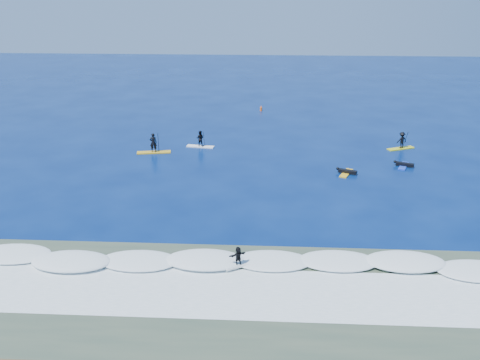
# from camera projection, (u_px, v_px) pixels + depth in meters

# --- Properties ---
(ground) EXTENTS (160.00, 160.00, 0.00)m
(ground) POSITION_uv_depth(u_px,v_px,m) (259.00, 200.00, 41.32)
(ground) COLOR #04184B
(ground) RESTS_ON ground
(shallow_water) EXTENTS (90.00, 13.00, 0.01)m
(shallow_water) POSITION_uv_depth(u_px,v_px,m) (253.00, 304.00, 28.27)
(shallow_water) COLOR #334536
(shallow_water) RESTS_ON ground
(breaking_wave) EXTENTS (40.00, 6.00, 0.30)m
(breaking_wave) POSITION_uv_depth(u_px,v_px,m) (255.00, 266.00, 32.00)
(breaking_wave) COLOR white
(breaking_wave) RESTS_ON ground
(whitewater) EXTENTS (34.00, 5.00, 0.02)m
(whitewater) POSITION_uv_depth(u_px,v_px,m) (253.00, 293.00, 29.21)
(whitewater) COLOR silver
(whitewater) RESTS_ON ground
(sup_paddler_left) EXTENTS (3.36, 1.37, 2.30)m
(sup_paddler_left) POSITION_uv_depth(u_px,v_px,m) (153.00, 146.00, 52.03)
(sup_paddler_left) COLOR gold
(sup_paddler_left) RESTS_ON ground
(sup_paddler_center) EXTENTS (2.85, 1.11, 1.95)m
(sup_paddler_center) POSITION_uv_depth(u_px,v_px,m) (200.00, 140.00, 53.78)
(sup_paddler_center) COLOR white
(sup_paddler_center) RESTS_ON ground
(sup_paddler_right) EXTENTS (2.90, 1.83, 2.01)m
(sup_paddler_right) POSITION_uv_depth(u_px,v_px,m) (402.00, 141.00, 53.15)
(sup_paddler_right) COLOR #D0D116
(sup_paddler_right) RESTS_ON ground
(prone_paddler_near) EXTENTS (1.79, 2.38, 0.49)m
(prone_paddler_near) POSITION_uv_depth(u_px,v_px,m) (346.00, 172.00, 46.72)
(prone_paddler_near) COLOR yellow
(prone_paddler_near) RESTS_ON ground
(prone_paddler_far) EXTENTS (1.77, 2.35, 0.48)m
(prone_paddler_far) POSITION_uv_depth(u_px,v_px,m) (404.00, 165.00, 48.48)
(prone_paddler_far) COLOR blue
(prone_paddler_far) RESTS_ON ground
(wave_surfer) EXTENTS (1.74, 1.30, 1.26)m
(wave_surfer) POSITION_uv_depth(u_px,v_px,m) (238.00, 258.00, 31.43)
(wave_surfer) COLOR silver
(wave_surfer) RESTS_ON breaking_wave
(marker_buoy) EXTENTS (0.30, 0.30, 0.71)m
(marker_buoy) POSITION_uv_depth(u_px,v_px,m) (261.00, 109.00, 68.20)
(marker_buoy) COLOR #FC5A16
(marker_buoy) RESTS_ON ground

